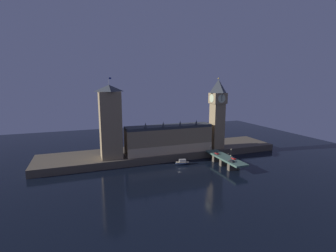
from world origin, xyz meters
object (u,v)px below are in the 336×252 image
pedestrian_mid_walk (228,154)px  street_lamp_near (231,158)px  car_southbound_lead (234,158)px  boat_upstream (182,163)px  clock_tower (217,112)px  pedestrian_near_rail (229,161)px  victoria_tower (110,122)px  pedestrian_far_rail (214,153)px  car_northbound_lead (217,153)px  car_northbound_trail (232,161)px  street_lamp_mid (231,152)px  street_lamp_far (211,148)px

pedestrian_mid_walk → street_lamp_near: (-10.26, -18.14, 3.04)m
car_southbound_lead → boat_upstream: (-34.82, 21.80, -6.35)m
boat_upstream → clock_tower: bearing=22.6°
pedestrian_near_rail → street_lamp_near: 4.00m
victoria_tower → pedestrian_far_rail: 90.94m
car_northbound_lead → pedestrian_mid_walk: size_ratio=2.37×
clock_tower → car_northbound_lead: (-13.04, -22.50, -33.02)m
car_northbound_trail → pedestrian_far_rail: size_ratio=2.43×
car_southbound_lead → pedestrian_mid_walk: bearing=77.5°
car_northbound_lead → car_southbound_lead: (4.93, -17.15, 0.08)m
street_lamp_mid → pedestrian_mid_walk: bearing=96.7°
clock_tower → car_northbound_lead: 42.03m
victoria_tower → boat_upstream: (55.23, -20.73, -34.42)m
clock_tower → street_lamp_mid: clock_tower is taller
pedestrian_near_rail → boat_upstream: pedestrian_near_rail is taller
clock_tower → street_lamp_far: clock_tower is taller
car_northbound_trail → car_southbound_lead: (4.93, 5.15, 0.05)m
victoria_tower → pedestrian_mid_walk: size_ratio=37.40×
victoria_tower → car_northbound_trail: size_ratio=15.63×
victoria_tower → pedestrian_near_rail: 99.02m
boat_upstream → street_lamp_far: bearing=1.3°
pedestrian_far_rail → street_lamp_near: (-0.40, -23.83, 3.06)m
car_northbound_trail → pedestrian_far_rail: 22.10m
car_northbound_trail → street_lamp_far: 27.95m
car_northbound_trail → pedestrian_mid_walk: bearing=65.6°
street_lamp_mid → boat_upstream: bearing=159.5°
pedestrian_mid_walk → clock_tower: bearing=78.8°
street_lamp_mid → street_lamp_far: 18.17m
victoria_tower → street_lamp_near: (82.26, -49.54, -24.81)m
car_northbound_trail → street_lamp_far: street_lamp_far is taller
pedestrian_mid_walk → pedestrian_near_rail: bearing=-122.5°
car_northbound_trail → street_lamp_mid: 15.40m
street_lamp_near → victoria_tower: bearing=148.9°
car_southbound_lead → street_lamp_near: size_ratio=0.70×
street_lamp_near → boat_upstream: size_ratio=0.49×
pedestrian_mid_walk → pedestrian_far_rail: bearing=150.0°
car_northbound_trail → street_lamp_near: bearing=-146.9°
street_lamp_far → boat_upstream: bearing=-178.7°
pedestrian_near_rail → pedestrian_far_rail: size_ratio=1.07×
clock_tower → street_lamp_near: 57.54m
pedestrian_near_rail → street_lamp_near: bearing=-98.6°
street_lamp_far → car_northbound_trail: bearing=-84.1°
car_southbound_lead → street_lamp_far: size_ratio=0.66×
victoria_tower → pedestrian_far_rail: victoria_tower is taller
pedestrian_near_rail → boat_upstream: (-27.43, 26.17, -6.62)m
car_southbound_lead → street_lamp_far: 24.00m
street_lamp_mid → car_southbound_lead: bearing=-110.4°
car_southbound_lead → street_lamp_mid: size_ratio=0.69×
pedestrian_near_rail → street_lamp_mid: (10.26, 12.08, 3.01)m
clock_tower → street_lamp_near: (-15.90, -46.66, -29.68)m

